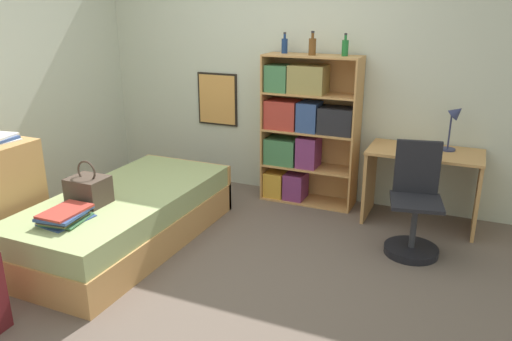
{
  "coord_description": "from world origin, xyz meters",
  "views": [
    {
      "loc": [
        1.83,
        -3.13,
        1.97
      ],
      "look_at": [
        0.36,
        0.21,
        0.75
      ],
      "focal_mm": 35.0,
      "sensor_mm": 36.0,
      "label": 1
    }
  ],
  "objects_px": {
    "dresser": "(0,198)",
    "bottle_brown": "(312,46)",
    "bottle_green": "(285,45)",
    "desk_lamp": "(455,119)",
    "bottle_clear": "(345,47)",
    "book_stack_on_bed": "(65,215)",
    "bed": "(127,218)",
    "desk": "(423,174)",
    "handbag": "(89,190)",
    "desk_chair": "(414,217)",
    "bookcase": "(302,128)"
  },
  "relations": [
    {
      "from": "desk_lamp",
      "to": "book_stack_on_bed",
      "type": "bearing_deg",
      "value": -138.59
    },
    {
      "from": "handbag",
      "to": "bookcase",
      "type": "relative_size",
      "value": 0.24
    },
    {
      "from": "bed",
      "to": "desk_lamp",
      "type": "distance_m",
      "value": 3.01
    },
    {
      "from": "desk",
      "to": "desk_lamp",
      "type": "relative_size",
      "value": 2.32
    },
    {
      "from": "book_stack_on_bed",
      "to": "bookcase",
      "type": "height_order",
      "value": "bookcase"
    },
    {
      "from": "dresser",
      "to": "desk_lamp",
      "type": "distance_m",
      "value": 3.94
    },
    {
      "from": "handbag",
      "to": "book_stack_on_bed",
      "type": "height_order",
      "value": "handbag"
    },
    {
      "from": "handbag",
      "to": "bookcase",
      "type": "xyz_separation_m",
      "value": [
        1.14,
        1.85,
        0.2
      ]
    },
    {
      "from": "handbag",
      "to": "bottle_clear",
      "type": "relative_size",
      "value": 1.72
    },
    {
      "from": "book_stack_on_bed",
      "to": "dresser",
      "type": "bearing_deg",
      "value": 171.1
    },
    {
      "from": "desk",
      "to": "bookcase",
      "type": "bearing_deg",
      "value": 175.26
    },
    {
      "from": "bottle_clear",
      "to": "desk_chair",
      "type": "xyz_separation_m",
      "value": [
        0.84,
        -0.74,
        -1.28
      ]
    },
    {
      "from": "desk_chair",
      "to": "bookcase",
      "type": "bearing_deg",
      "value": 149.65
    },
    {
      "from": "dresser",
      "to": "desk_chair",
      "type": "xyz_separation_m",
      "value": [
        3.12,
        1.35,
        -0.16
      ]
    },
    {
      "from": "book_stack_on_bed",
      "to": "bottle_clear",
      "type": "bearing_deg",
      "value": 56.67
    },
    {
      "from": "handbag",
      "to": "bottle_brown",
      "type": "height_order",
      "value": "bottle_brown"
    },
    {
      "from": "bookcase",
      "to": "bottle_green",
      "type": "relative_size",
      "value": 7.45
    },
    {
      "from": "bed",
      "to": "handbag",
      "type": "height_order",
      "value": "handbag"
    },
    {
      "from": "book_stack_on_bed",
      "to": "bookcase",
      "type": "relative_size",
      "value": 0.26
    },
    {
      "from": "desk",
      "to": "desk_lamp",
      "type": "height_order",
      "value": "desk_lamp"
    },
    {
      "from": "bed",
      "to": "bottle_clear",
      "type": "xyz_separation_m",
      "value": [
        1.43,
        1.56,
        1.36
      ]
    },
    {
      "from": "desk",
      "to": "bed",
      "type": "bearing_deg",
      "value": -147.47
    },
    {
      "from": "bottle_clear",
      "to": "desk",
      "type": "bearing_deg",
      "value": -8.39
    },
    {
      "from": "bottle_green",
      "to": "bottle_clear",
      "type": "height_order",
      "value": "bottle_clear"
    },
    {
      "from": "bottle_green",
      "to": "desk_lamp",
      "type": "xyz_separation_m",
      "value": [
        1.65,
        -0.05,
        -0.59
      ]
    },
    {
      "from": "handbag",
      "to": "book_stack_on_bed",
      "type": "relative_size",
      "value": 0.9
    },
    {
      "from": "bed",
      "to": "desk_chair",
      "type": "xyz_separation_m",
      "value": [
        2.27,
        0.82,
        0.08
      ]
    },
    {
      "from": "bed",
      "to": "bookcase",
      "type": "relative_size",
      "value": 1.37
    },
    {
      "from": "bottle_brown",
      "to": "desk",
      "type": "relative_size",
      "value": 0.22
    },
    {
      "from": "dresser",
      "to": "bottle_brown",
      "type": "bearing_deg",
      "value": 45.72
    },
    {
      "from": "bookcase",
      "to": "bottle_green",
      "type": "height_order",
      "value": "bottle_green"
    },
    {
      "from": "dresser",
      "to": "desk_lamp",
      "type": "height_order",
      "value": "desk_lamp"
    },
    {
      "from": "book_stack_on_bed",
      "to": "dresser",
      "type": "xyz_separation_m",
      "value": [
        -0.82,
        0.13,
        -0.04
      ]
    },
    {
      "from": "desk",
      "to": "bottle_green",
      "type": "bearing_deg",
      "value": 174.16
    },
    {
      "from": "bottle_green",
      "to": "desk",
      "type": "relative_size",
      "value": 0.2
    },
    {
      "from": "desk",
      "to": "handbag",
      "type": "bearing_deg",
      "value": -143.36
    },
    {
      "from": "handbag",
      "to": "bottle_green",
      "type": "height_order",
      "value": "bottle_green"
    },
    {
      "from": "bookcase",
      "to": "desk_chair",
      "type": "distance_m",
      "value": 1.5
    },
    {
      "from": "bed",
      "to": "dresser",
      "type": "xyz_separation_m",
      "value": [
        -0.85,
        -0.53,
        0.24
      ]
    },
    {
      "from": "bed",
      "to": "desk_lamp",
      "type": "xyz_separation_m",
      "value": [
        2.46,
        1.54,
        0.77
      ]
    },
    {
      "from": "bottle_clear",
      "to": "desk_chair",
      "type": "height_order",
      "value": "bottle_clear"
    },
    {
      "from": "bottle_clear",
      "to": "book_stack_on_bed",
      "type": "bearing_deg",
      "value": -123.33
    },
    {
      "from": "desk_chair",
      "to": "book_stack_on_bed",
      "type": "bearing_deg",
      "value": -147.27
    },
    {
      "from": "book_stack_on_bed",
      "to": "desk_lamp",
      "type": "distance_m",
      "value": 3.36
    },
    {
      "from": "bed",
      "to": "desk_chair",
      "type": "bearing_deg",
      "value": 19.82
    },
    {
      "from": "bottle_brown",
      "to": "desk",
      "type": "height_order",
      "value": "bottle_brown"
    },
    {
      "from": "bed",
      "to": "dresser",
      "type": "distance_m",
      "value": 1.03
    },
    {
      "from": "bed",
      "to": "handbag",
      "type": "bearing_deg",
      "value": -107.82
    },
    {
      "from": "desk",
      "to": "desk_lamp",
      "type": "xyz_separation_m",
      "value": [
        0.21,
        0.1,
        0.51
      ]
    },
    {
      "from": "bookcase",
      "to": "desk_lamp",
      "type": "height_order",
      "value": "bookcase"
    }
  ]
}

